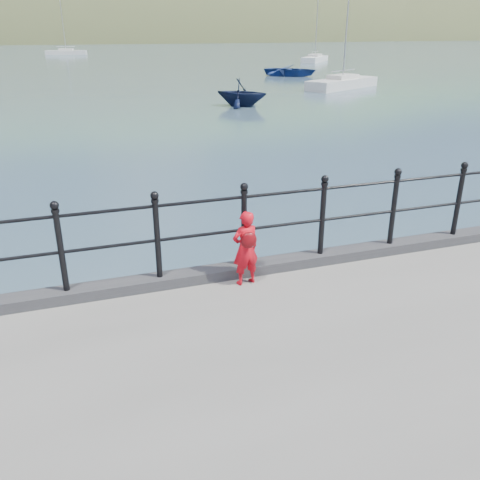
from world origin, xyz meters
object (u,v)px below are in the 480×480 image
object	(u,v)px
sailboat_deep	(66,53)
sailboat_near	(342,84)
sailboat_far	(315,59)
railing	(202,225)
launch_navy	(242,92)
launch_blue	(291,70)
child	(246,248)

from	to	relation	value
sailboat_deep	sailboat_near	size ratio (longest dim) A/B	1.03
sailboat_far	sailboat_deep	world-z (taller)	sailboat_far
railing	launch_navy	size ratio (longest dim) A/B	6.01
railing	sailboat_deep	xyz separation A→B (m)	(-0.27, 90.83, -1.48)
launch_blue	sailboat_deep	size ratio (longest dim) A/B	0.51
railing	launch_navy	xyz separation A→B (m)	(8.26, 22.67, -1.03)
launch_blue	sailboat_near	distance (m)	11.12
sailboat_deep	sailboat_near	bearing A→B (deg)	-61.86
child	sailboat_deep	distance (m)	91.12
launch_navy	sailboat_far	bearing A→B (deg)	7.95
child	sailboat_far	size ratio (longest dim) A/B	0.10
railing	child	xyz separation A→B (m)	(0.53, -0.29, -0.29)
railing	launch_navy	bearing A→B (deg)	69.98
launch_blue	launch_navy	world-z (taller)	launch_navy
child	railing	bearing A→B (deg)	-38.23
railing	sailboat_near	distance (m)	34.74
launch_blue	sailboat_far	xyz separation A→B (m)	(12.07, 19.19, -0.17)
railing	launch_blue	xyz separation A→B (m)	(19.21, 40.42, -1.31)
launch_blue	sailboat_far	bearing A→B (deg)	10.16
launch_navy	sailboat_near	world-z (taller)	sailboat_near
child	launch_navy	size ratio (longest dim) A/B	0.35
railing	sailboat_far	distance (m)	67.32
sailboat_far	launch_blue	bearing A→B (deg)	-171.19
railing	child	distance (m)	0.67
railing	sailboat_deep	distance (m)	90.84
sailboat_far	sailboat_near	bearing A→B (deg)	-161.75
child	sailboat_near	bearing A→B (deg)	-131.08
launch_navy	child	bearing A→B (deg)	-158.74
launch_blue	launch_navy	distance (m)	20.86
launch_navy	sailboat_deep	size ratio (longest dim) A/B	0.31
child	launch_blue	xyz separation A→B (m)	(18.68, 40.70, -1.02)
child	sailboat_deep	bearing A→B (deg)	-99.18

